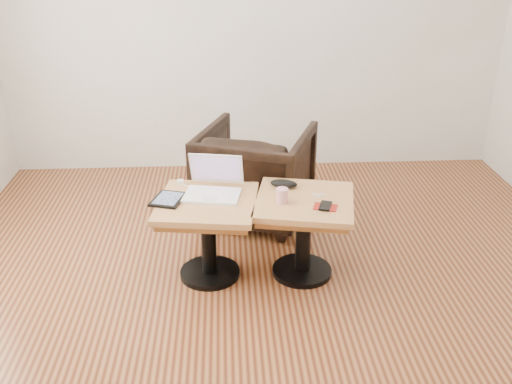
{
  "coord_description": "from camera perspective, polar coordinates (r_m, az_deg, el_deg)",
  "views": [
    {
      "loc": [
        -0.29,
        -2.87,
        2.11
      ],
      "look_at": [
        -0.1,
        0.34,
        0.6
      ],
      "focal_mm": 40.0,
      "sensor_mm": 36.0,
      "label": 1
    }
  ],
  "objects": [
    {
      "name": "tablet",
      "position": [
        3.6,
        -8.78,
        -0.72
      ],
      "size": [
        0.24,
        0.27,
        0.02
      ],
      "rotation": [
        0.0,
        0.0,
        -0.29
      ],
      "color": "black",
      "rests_on": "side_table_left"
    },
    {
      "name": "armchair",
      "position": [
        4.4,
        -0.04,
        1.87
      ],
      "size": [
        1.03,
        1.04,
        0.74
      ],
      "primitive_type": "imported",
      "rotation": [
        0.0,
        0.0,
        2.78
      ],
      "color": "black",
      "rests_on": "ground"
    },
    {
      "name": "phone_on_sleeve",
      "position": [
        3.49,
        6.96,
        -1.44
      ],
      "size": [
        0.16,
        0.14,
        0.02
      ],
      "rotation": [
        0.0,
        0.0,
        -0.32
      ],
      "color": "maroon",
      "rests_on": "side_table_right"
    },
    {
      "name": "glasses_case",
      "position": [
        3.72,
        2.81,
        0.83
      ],
      "size": [
        0.19,
        0.13,
        0.06
      ],
      "primitive_type": "ellipsoid",
      "rotation": [
        0.0,
        0.0,
        -0.29
      ],
      "color": "black",
      "rests_on": "side_table_right"
    },
    {
      "name": "striped_cup",
      "position": [
        3.51,
        2.62,
        -0.37
      ],
      "size": [
        0.08,
        0.08,
        0.1
      ],
      "primitive_type": "cylinder",
      "rotation": [
        0.0,
        0.0,
        0.1
      ],
      "color": "#BE3856",
      "rests_on": "side_table_right"
    },
    {
      "name": "laptop",
      "position": [
        3.64,
        -4.27,
        0.55
      ],
      "size": [
        0.4,
        0.38,
        0.24
      ],
      "rotation": [
        0.0,
        0.0,
        -0.19
      ],
      "color": "white",
      "rests_on": "side_table_left"
    },
    {
      "name": "room_shell",
      "position": [
        2.98,
        2.39,
        10.38
      ],
      "size": [
        4.52,
        4.52,
        2.71
      ],
      "color": "#4D2213",
      "rests_on": "ground"
    },
    {
      "name": "side_table_right",
      "position": [
        3.65,
        4.82,
        -2.61
      ],
      "size": [
        0.71,
        0.71,
        0.55
      ],
      "rotation": [
        0.0,
        0.0,
        -0.2
      ],
      "color": "black",
      "rests_on": "ground"
    },
    {
      "name": "charging_adapter",
      "position": [
        3.82,
        -7.59,
        1.01
      ],
      "size": [
        0.04,
        0.04,
        0.02
      ],
      "primitive_type": "cube",
      "rotation": [
        0.0,
        0.0,
        -0.02
      ],
      "color": "white",
      "rests_on": "side_table_left"
    },
    {
      "name": "earbuds_tangle",
      "position": [
        3.64,
        6.27,
        -0.28
      ],
      "size": [
        0.07,
        0.05,
        0.01
      ],
      "color": "white",
      "rests_on": "side_table_right"
    },
    {
      "name": "side_table_left",
      "position": [
        3.63,
        -4.84,
        -2.79
      ],
      "size": [
        0.68,
        0.68,
        0.55
      ],
      "rotation": [
        0.0,
        0.0,
        -0.13
      ],
      "color": "black",
      "rests_on": "ground"
    }
  ]
}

